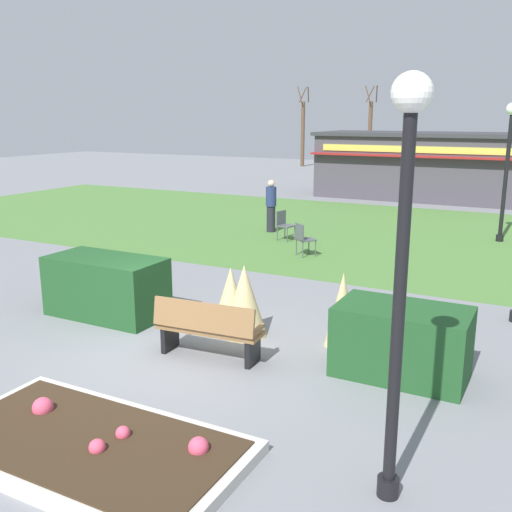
% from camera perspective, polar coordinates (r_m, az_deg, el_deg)
% --- Properties ---
extents(ground_plane, '(80.00, 80.00, 0.00)m').
position_cam_1_polar(ground_plane, '(9.59, -8.30, -9.21)').
color(ground_plane, slate).
extents(lawn_patch, '(36.00, 12.00, 0.01)m').
position_cam_1_polar(lawn_patch, '(19.16, 11.15, 2.24)').
color(lawn_patch, '#4C7A38').
rests_on(lawn_patch, ground_plane).
extents(flower_bed, '(3.58, 1.91, 0.32)m').
position_cam_1_polar(flower_bed, '(7.12, -16.04, -17.41)').
color(flower_bed, beige).
rests_on(flower_bed, ground_plane).
extents(park_bench, '(1.74, 0.65, 0.95)m').
position_cam_1_polar(park_bench, '(9.09, -4.76, -7.15)').
color(park_bench, olive).
rests_on(park_bench, ground_plane).
extents(hedge_left, '(2.23, 1.10, 1.13)m').
position_cam_1_polar(hedge_left, '(11.29, -14.45, -2.94)').
color(hedge_left, '#1E4C23').
rests_on(hedge_left, ground_plane).
extents(hedge_right, '(1.87, 1.10, 1.03)m').
position_cam_1_polar(hedge_right, '(8.75, 14.10, -8.14)').
color(hedge_right, '#1E4C23').
rests_on(hedge_right, ground_plane).
extents(ornamental_grass_behind_left, '(0.79, 0.79, 1.25)m').
position_cam_1_polar(ornamental_grass_behind_left, '(9.94, -1.15, -4.37)').
color(ornamental_grass_behind_left, '#D1BC7F').
rests_on(ornamental_grass_behind_left, ground_plane).
extents(ornamental_grass_behind_right, '(0.56, 0.56, 1.24)m').
position_cam_1_polar(ornamental_grass_behind_right, '(9.61, 8.48, -5.20)').
color(ornamental_grass_behind_right, '#D1BC7F').
rests_on(ornamental_grass_behind_right, ground_plane).
extents(ornamental_grass_behind_center, '(0.58, 0.58, 0.94)m').
position_cam_1_polar(ornamental_grass_behind_center, '(10.99, -2.49, -3.49)').
color(ornamental_grass_behind_center, '#D1BC7F').
rests_on(ornamental_grass_behind_center, ground_plane).
extents(lamppost_near, '(0.36, 0.36, 4.07)m').
position_cam_1_polar(lamppost_near, '(5.37, 14.20, 1.04)').
color(lamppost_near, black).
rests_on(lamppost_near, ground_plane).
extents(lamppost_far, '(0.36, 0.36, 4.07)m').
position_cam_1_polar(lamppost_far, '(18.71, 23.48, 9.04)').
color(lamppost_far, black).
rests_on(lamppost_far, ground_plane).
extents(trash_bin, '(0.52, 0.52, 0.80)m').
position_cam_1_polar(trash_bin, '(12.61, -17.99, -2.22)').
color(trash_bin, '#2D4233').
rests_on(trash_bin, ground_plane).
extents(food_kiosk, '(9.19, 4.38, 2.96)m').
position_cam_1_polar(food_kiosk, '(27.92, 15.82, 8.57)').
color(food_kiosk, '#47424C').
rests_on(food_kiosk, ground_plane).
extents(cafe_chair_west, '(0.62, 0.62, 0.89)m').
position_cam_1_polar(cafe_chair_west, '(15.63, 4.64, 1.88)').
color(cafe_chair_west, '#4C5156').
rests_on(cafe_chair_west, ground_plane).
extents(cafe_chair_east, '(0.52, 0.52, 0.89)m').
position_cam_1_polar(cafe_chair_east, '(17.67, 2.75, 3.27)').
color(cafe_chair_east, '#4C5156').
rests_on(cafe_chair_east, ground_plane).
extents(person_strolling, '(0.34, 0.34, 1.69)m').
position_cam_1_polar(person_strolling, '(18.86, 1.48, 4.96)').
color(person_strolling, '#23232D').
rests_on(person_strolling, ground_plane).
extents(parked_car_west_slot, '(4.32, 2.29, 1.20)m').
position_cam_1_polar(parked_car_west_slot, '(37.19, 13.47, 8.53)').
color(parked_car_west_slot, black).
rests_on(parked_car_west_slot, ground_plane).
extents(tree_left_bg, '(0.91, 0.96, 5.72)m').
position_cam_1_polar(tree_left_bg, '(42.29, 11.10, 11.74)').
color(tree_left_bg, brown).
rests_on(tree_left_bg, ground_plane).
extents(tree_right_bg, '(0.91, 0.96, 5.76)m').
position_cam_1_polar(tree_right_bg, '(44.08, 4.61, 12.03)').
color(tree_right_bg, brown).
rests_on(tree_right_bg, ground_plane).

